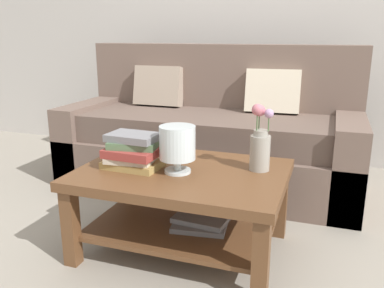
% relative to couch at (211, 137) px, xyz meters
% --- Properties ---
extents(ground_plane, '(10.00, 10.00, 0.00)m').
position_rel_couch_xyz_m(ground_plane, '(0.13, -0.79, -0.36)').
color(ground_plane, gray).
extents(back_wall, '(6.40, 0.12, 2.70)m').
position_rel_couch_xyz_m(back_wall, '(0.13, 0.86, 0.99)').
color(back_wall, '#BCB7B2').
rests_on(back_wall, ground).
extents(couch, '(2.20, 0.90, 1.06)m').
position_rel_couch_xyz_m(couch, '(0.00, 0.00, 0.00)').
color(couch, brown).
rests_on(couch, ground).
extents(coffee_table, '(1.06, 0.76, 0.46)m').
position_rel_couch_xyz_m(coffee_table, '(0.17, -1.05, -0.04)').
color(coffee_table, brown).
rests_on(coffee_table, ground).
extents(book_stack_main, '(0.30, 0.23, 0.18)m').
position_rel_couch_xyz_m(book_stack_main, '(-0.10, -1.10, 0.18)').
color(book_stack_main, tan).
rests_on(book_stack_main, coffee_table).
extents(glass_hurricane_vase, '(0.18, 0.18, 0.24)m').
position_rel_couch_xyz_m(glass_hurricane_vase, '(0.15, -1.10, 0.24)').
color(glass_hurricane_vase, silver).
rests_on(glass_hurricane_vase, coffee_table).
extents(flower_pitcher, '(0.11, 0.10, 0.35)m').
position_rel_couch_xyz_m(flower_pitcher, '(0.54, -0.92, 0.23)').
color(flower_pitcher, '#9E998E').
rests_on(flower_pitcher, coffee_table).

